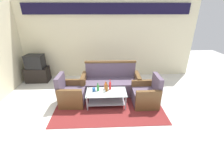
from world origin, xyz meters
TOP-DOWN VIEW (x-y plane):
  - ground_plane at (0.00, 0.00)m, footprint 14.00×14.00m
  - wall_back at (0.00, 3.05)m, footprint 6.52×0.19m
  - rug at (-0.04, 0.89)m, footprint 2.93×2.12m
  - couch at (0.05, 1.55)m, footprint 1.81×0.77m
  - armchair_left at (-1.09, 0.94)m, footprint 0.73×0.79m
  - armchair_right at (1.02, 0.79)m, footprint 0.71×0.77m
  - coffee_table at (-0.10, 0.79)m, footprint 1.10×0.60m
  - bottle_red at (0.01, 0.95)m, footprint 0.06×0.06m
  - bottle_brown at (-0.09, 0.84)m, footprint 0.07×0.07m
  - bottle_green at (-0.33, 0.88)m, footprint 0.07×0.07m
  - bottle_orange at (-0.12, 0.97)m, footprint 0.06×0.06m
  - cup at (-0.44, 0.85)m, footprint 0.08×0.08m
  - tv_stand at (-2.63, 2.55)m, footprint 0.80×0.50m
  - television at (-2.63, 2.55)m, footprint 0.63×0.48m

SIDE VIEW (x-z plane):
  - ground_plane at x=0.00m, z-range 0.00..0.00m
  - rug at x=-0.04m, z-range 0.00..0.01m
  - tv_stand at x=-2.63m, z-range 0.00..0.52m
  - coffee_table at x=-0.10m, z-range 0.07..0.47m
  - armchair_left at x=-1.09m, z-range -0.14..0.71m
  - armchair_right at x=1.02m, z-range -0.14..0.71m
  - couch at x=0.05m, z-range -0.16..0.80m
  - cup at x=-0.44m, z-range 0.41..0.51m
  - bottle_orange at x=-0.12m, z-range 0.38..0.61m
  - bottle_green at x=-0.33m, z-range 0.38..0.62m
  - bottle_brown at x=-0.09m, z-range 0.38..0.66m
  - bottle_red at x=0.01m, z-range 0.37..0.67m
  - television at x=-2.63m, z-range 0.52..1.00m
  - wall_back at x=0.00m, z-range 0.08..2.88m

